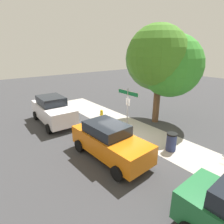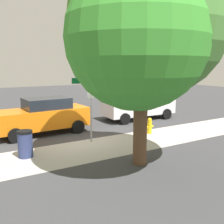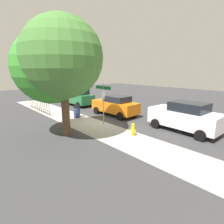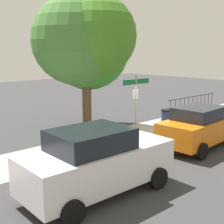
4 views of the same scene
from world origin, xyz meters
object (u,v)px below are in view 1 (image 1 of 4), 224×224
object	(u,v)px
car_white	(53,110)
fire_hydrant	(102,115)
car_orange	(109,141)
shade_tree	(162,60)
trash_bin	(171,142)
street_sign	(128,102)

from	to	relation	value
car_white	fire_hydrant	xyz separation A→B (m)	(1.62, 3.09, -0.58)
car_white	car_orange	size ratio (longest dim) A/B	1.02
shade_tree	fire_hydrant	world-z (taller)	shade_tree
car_white	trash_bin	world-z (taller)	car_white
shade_tree	trash_bin	world-z (taller)	shade_tree
fire_hydrant	shade_tree	bearing A→B (deg)	46.66
street_sign	car_white	world-z (taller)	street_sign
street_sign	car_orange	distance (m)	3.06
car_orange	trash_bin	bearing A→B (deg)	60.25
car_white	trash_bin	bearing A→B (deg)	25.84
car_white	trash_bin	xyz separation A→B (m)	(7.53, 3.39, -0.47)
street_sign	trash_bin	xyz separation A→B (m)	(2.88, 0.50, -1.62)
car_white	shade_tree	bearing A→B (deg)	55.48
shade_tree	car_white	xyz separation A→B (m)	(-4.44, -6.08, -3.41)
fire_hydrant	car_orange	bearing A→B (deg)	-30.81
street_sign	car_white	size ratio (longest dim) A/B	0.65
street_sign	car_white	xyz separation A→B (m)	(-4.65, -2.89, -1.15)
car_orange	car_white	bearing A→B (deg)	-178.38
street_sign	car_white	bearing A→B (deg)	-148.17
shade_tree	fire_hydrant	distance (m)	5.74
fire_hydrant	street_sign	bearing A→B (deg)	-3.75
car_white	car_orange	distance (m)	6.05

